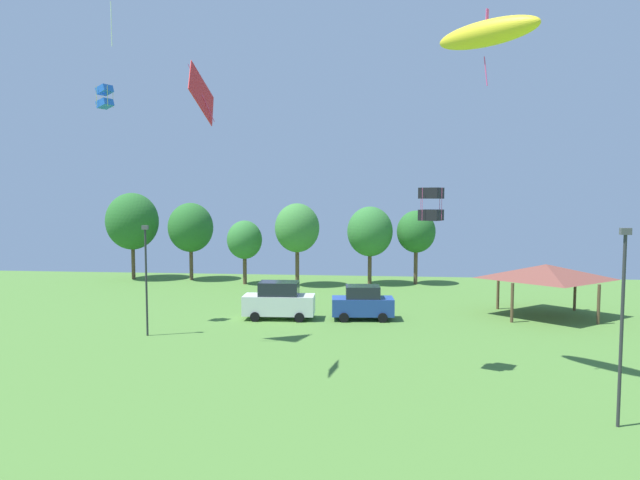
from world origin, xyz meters
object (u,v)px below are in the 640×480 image
(kite_flying_5, at_px, (105,97))
(light_post_1, at_px, (146,274))
(treeline_tree_1, at_px, (191,228))
(treeline_tree_4, at_px, (370,232))
(parked_car_leftmost, at_px, (279,301))
(kite_flying_0, at_px, (202,93))
(treeline_tree_2, at_px, (245,240))
(treeline_tree_0, at_px, (132,221))
(park_pavilion, at_px, (546,272))
(parked_car_second_from_left, at_px, (363,303))
(treeline_tree_5, at_px, (416,232))
(kite_flying_2, at_px, (431,204))
(treeline_tree_3, at_px, (297,228))
(light_post_2, at_px, (622,317))
(kite_flying_4, at_px, (487,33))

(kite_flying_5, distance_m, light_post_1, 11.41)
(treeline_tree_1, height_order, treeline_tree_4, treeline_tree_1)
(kite_flying_5, bearing_deg, parked_car_leftmost, 17.35)
(kite_flying_0, relative_size, treeline_tree_1, 0.39)
(kite_flying_5, xyz_separation_m, treeline_tree_4, (16.06, 19.13, -9.41))
(treeline_tree_2, bearing_deg, kite_flying_5, -103.59)
(light_post_1, distance_m, treeline_tree_0, 24.89)
(park_pavilion, bearing_deg, parked_car_second_from_left, -169.23)
(kite_flying_5, bearing_deg, treeline_tree_1, 94.37)
(parked_car_second_from_left, height_order, treeline_tree_5, treeline_tree_5)
(kite_flying_2, relative_size, parked_car_leftmost, 0.31)
(treeline_tree_1, bearing_deg, kite_flying_0, -70.19)
(park_pavilion, xyz_separation_m, treeline_tree_2, (-23.96, 12.05, 1.08))
(parked_car_leftmost, bearing_deg, treeline_tree_5, 56.36)
(kite_flying_2, bearing_deg, treeline_tree_0, 133.80)
(treeline_tree_0, distance_m, treeline_tree_1, 5.99)
(treeline_tree_1, distance_m, treeline_tree_5, 21.91)
(treeline_tree_2, bearing_deg, parked_car_second_from_left, -51.44)
(treeline_tree_0, bearing_deg, kite_flying_0, -60.75)
(parked_car_leftmost, height_order, parked_car_second_from_left, parked_car_leftmost)
(treeline_tree_4, bearing_deg, kite_flying_0, -103.33)
(kite_flying_2, bearing_deg, treeline_tree_3, 111.25)
(treeline_tree_1, bearing_deg, treeline_tree_3, -13.38)
(treeline_tree_4, bearing_deg, kite_flying_2, -83.19)
(parked_car_second_from_left, bearing_deg, kite_flying_2, -78.01)
(kite_flying_2, xyz_separation_m, treeline_tree_3, (-9.85, 25.34, -2.53))
(light_post_2, bearing_deg, treeline_tree_1, 128.90)
(light_post_1, bearing_deg, parked_car_second_from_left, 24.81)
(treeline_tree_4, bearing_deg, kite_flying_5, -130.01)
(treeline_tree_1, bearing_deg, parked_car_leftmost, -55.16)
(treeline_tree_0, xyz_separation_m, treeline_tree_3, (16.93, -2.59, -0.42))
(parked_car_leftmost, height_order, treeline_tree_2, treeline_tree_2)
(kite_flying_2, xyz_separation_m, kite_flying_4, (2.17, -0.77, 7.31))
(parked_car_second_from_left, bearing_deg, park_pavilion, 6.09)
(kite_flying_2, bearing_deg, parked_car_leftmost, 129.37)
(park_pavilion, distance_m, treeline_tree_2, 26.84)
(kite_flying_5, height_order, parked_car_second_from_left, kite_flying_5)
(light_post_2, relative_size, treeline_tree_3, 0.94)
(kite_flying_0, bearing_deg, kite_flying_2, 10.97)
(treeline_tree_0, xyz_separation_m, treeline_tree_1, (5.96, 0.02, -0.58))
(kite_flying_4, distance_m, light_post_2, 12.85)
(parked_car_leftmost, relative_size, treeline_tree_3, 0.63)
(treeline_tree_0, distance_m, treeline_tree_3, 17.13)
(treeline_tree_2, xyz_separation_m, treeline_tree_4, (11.70, 1.08, 0.79))
(light_post_2, height_order, treeline_tree_5, light_post_2)
(kite_flying_5, bearing_deg, parked_car_second_from_left, 12.90)
(treeline_tree_0, xyz_separation_m, treeline_tree_2, (11.87, -2.09, -1.60))
(treeline_tree_3, bearing_deg, treeline_tree_0, 171.30)
(park_pavilion, height_order, treeline_tree_0, treeline_tree_0)
(kite_flying_2, relative_size, light_post_1, 0.23)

